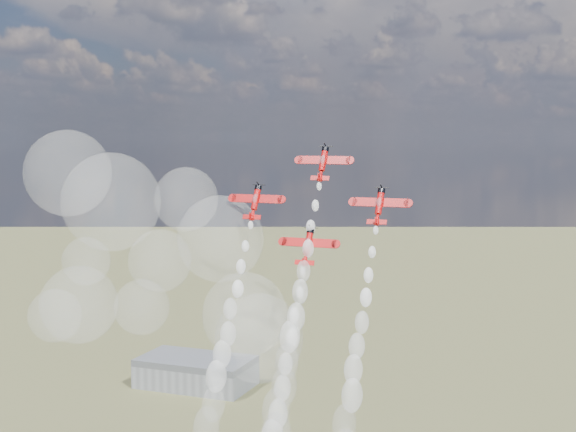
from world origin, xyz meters
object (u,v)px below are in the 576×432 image
(plane_right, at_px, (379,205))
(hangar, at_px, (196,372))
(plane_lead, at_px, (323,163))
(plane_slot, at_px, (308,246))
(plane_left, at_px, (255,201))

(plane_right, bearing_deg, hangar, 128.02)
(hangar, bearing_deg, plane_lead, -54.25)
(plane_lead, xyz_separation_m, plane_right, (13.22, -4.57, -8.05))
(plane_slot, bearing_deg, plane_lead, 90.00)
(plane_lead, xyz_separation_m, plane_slot, (0.00, -9.14, -16.10))
(plane_lead, height_order, plane_left, plane_lead)
(hangar, height_order, plane_slot, plane_slot)
(plane_left, distance_m, plane_right, 26.44)
(plane_lead, distance_m, plane_slot, 18.51)
(plane_lead, bearing_deg, plane_left, -160.93)
(hangar, bearing_deg, plane_right, -51.98)
(hangar, bearing_deg, plane_left, -58.32)
(hangar, distance_m, plane_lead, 216.60)
(plane_right, xyz_separation_m, plane_slot, (-13.22, -4.57, -8.05))
(plane_lead, height_order, plane_slot, plane_lead)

